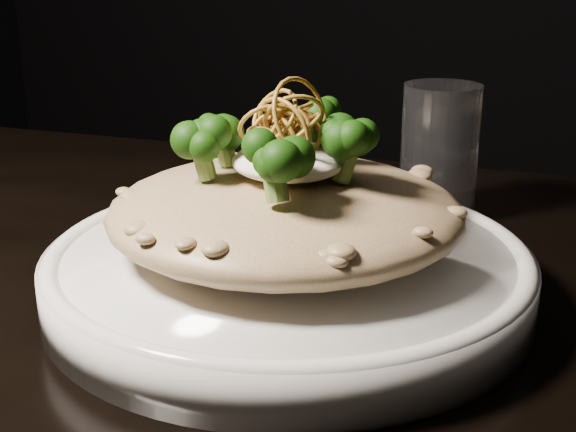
% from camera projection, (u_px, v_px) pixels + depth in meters
% --- Properties ---
extents(plate, '(0.31, 0.31, 0.03)m').
position_uv_depth(plate, '(288.00, 274.00, 0.51)').
color(plate, silver).
rests_on(plate, table).
extents(risotto, '(0.22, 0.22, 0.05)m').
position_uv_depth(risotto, '(285.00, 211.00, 0.50)').
color(risotto, brown).
rests_on(risotto, plate).
extents(broccoli, '(0.13, 0.13, 0.05)m').
position_uv_depth(broccoli, '(280.00, 139.00, 0.48)').
color(broccoli, black).
rests_on(broccoli, risotto).
extents(cheese, '(0.07, 0.07, 0.02)m').
position_uv_depth(cheese, '(289.00, 161.00, 0.48)').
color(cheese, white).
rests_on(cheese, risotto).
extents(shallots, '(0.06, 0.06, 0.04)m').
position_uv_depth(shallots, '(287.00, 112.00, 0.48)').
color(shallots, '#8E5E1E').
rests_on(shallots, cheese).
extents(drinking_glass, '(0.08, 0.08, 0.11)m').
position_uv_depth(drinking_glass, '(439.00, 152.00, 0.65)').
color(drinking_glass, silver).
rests_on(drinking_glass, table).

